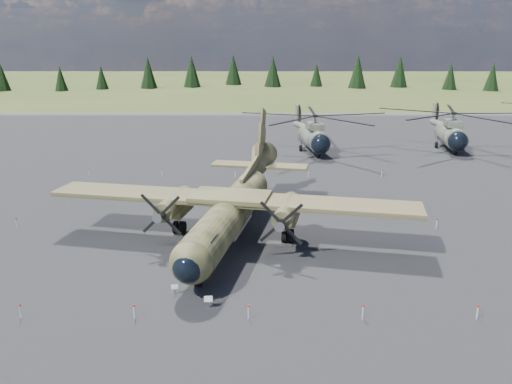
{
  "coord_description": "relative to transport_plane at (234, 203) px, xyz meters",
  "views": [
    {
      "loc": [
        2.5,
        -36.8,
        13.84
      ],
      "look_at": [
        2.33,
        2.0,
        2.43
      ],
      "focal_mm": 35.0,
      "sensor_mm": 36.0,
      "label": 1
    }
  ],
  "objects": [
    {
      "name": "info_placard_left",
      "position": [
        -3.01,
        -9.34,
        -2.14
      ],
      "size": [
        0.43,
        0.24,
        0.63
      ],
      "rotation": [
        0.0,
        0.0,
        0.19
      ],
      "color": "gray",
      "rests_on": "ground"
    },
    {
      "name": "info_placard_right",
      "position": [
        -0.9,
        -10.92,
        -2.07
      ],
      "size": [
        0.48,
        0.24,
        0.73
      ],
      "rotation": [
        0.0,
        0.0,
        0.09
      ],
      "color": "gray",
      "rests_on": "ground"
    },
    {
      "name": "barrier_fence",
      "position": [
        -1.15,
        1.36,
        -2.05
      ],
      "size": [
        33.12,
        29.62,
        0.85
      ],
      "color": "silver",
      "rests_on": "ground"
    },
    {
      "name": "helicopter_near",
      "position": [
        9.21,
        30.39,
        1.11
      ],
      "size": [
        22.56,
        25.06,
        5.17
      ],
      "rotation": [
        0.0,
        0.0,
        0.12
      ],
      "color": "gray",
      "rests_on": "ground"
    },
    {
      "name": "ground",
      "position": [
        -0.68,
        1.43,
        -2.56
      ],
      "size": [
        500.0,
        500.0,
        0.0
      ],
      "primitive_type": "plane",
      "color": "brown",
      "rests_on": "ground"
    },
    {
      "name": "treeline",
      "position": [
        -6.74,
        5.43,
        2.25
      ],
      "size": [
        300.61,
        307.27,
        10.97
      ],
      "color": "black",
      "rests_on": "ground"
    },
    {
      "name": "transport_plane",
      "position": [
        0.0,
        0.0,
        0.0
      ],
      "size": [
        26.98,
        24.24,
        8.9
      ],
      "rotation": [
        0.0,
        0.0,
        -0.2
      ],
      "color": "#363E21",
      "rests_on": "ground"
    },
    {
      "name": "helicopter_mid",
      "position": [
        28.15,
        32.3,
        1.18
      ],
      "size": [
        23.37,
        25.6,
        5.26
      ],
      "rotation": [
        0.0,
        0.0,
        -0.14
      ],
      "color": "gray",
      "rests_on": "ground"
    },
    {
      "name": "apron",
      "position": [
        -0.68,
        11.43,
        -2.56
      ],
      "size": [
        120.0,
        120.0,
        0.04
      ],
      "primitive_type": "cube",
      "color": "#545559",
      "rests_on": "ground"
    }
  ]
}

